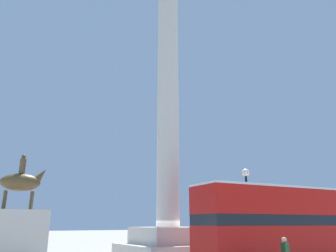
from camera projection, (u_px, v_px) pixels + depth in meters
monument_column at (168, 147)px, 23.22m from camera, size 5.54×5.54×24.40m
bus_b at (280, 222)px, 18.18m from camera, size 10.30×3.50×4.31m
equestrian_statue at (14, 232)px, 18.95m from camera, size 3.92×3.03×6.42m
street_lamp at (247, 201)px, 21.31m from camera, size 0.51×0.51×5.84m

